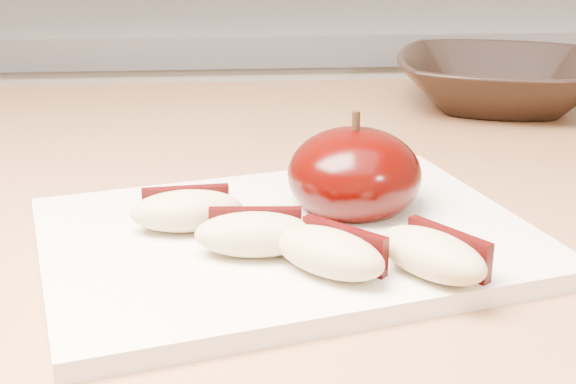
{
  "coord_description": "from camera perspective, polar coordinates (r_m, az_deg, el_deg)",
  "views": [
    {
      "loc": [
        0.02,
        -0.1,
        1.1
      ],
      "look_at": [
        0.05,
        0.35,
        0.94
      ],
      "focal_mm": 50.0,
      "sensor_mm": 36.0,
      "label": 1
    }
  ],
  "objects": [
    {
      "name": "apple_wedge_d",
      "position": [
        0.44,
        10.31,
        -4.35
      ],
      "size": [
        0.07,
        0.07,
        0.02
      ],
      "rotation": [
        0.0,
        0.0,
        -0.93
      ],
      "color": "tan",
      "rests_on": "cutting_board"
    },
    {
      "name": "bowl",
      "position": [
        0.85,
        14.87,
        7.61
      ],
      "size": [
        0.26,
        0.26,
        0.05
      ],
      "primitive_type": "imported",
      "rotation": [
        0.0,
        0.0,
        -0.26
      ],
      "color": "black",
      "rests_on": "island_counter"
    },
    {
      "name": "back_cabinet",
      "position": [
        1.44,
        -4.58,
        -5.66
      ],
      "size": [
        2.4,
        0.62,
        0.94
      ],
      "color": "silver",
      "rests_on": "ground"
    },
    {
      "name": "apple_wedge_c",
      "position": [
        0.43,
        3.05,
        -4.26
      ],
      "size": [
        0.07,
        0.07,
        0.02
      ],
      "rotation": [
        0.0,
        0.0,
        -0.75
      ],
      "color": "tan",
      "rests_on": "cutting_board"
    },
    {
      "name": "apple_wedge_b",
      "position": [
        0.45,
        -2.38,
        -2.96
      ],
      "size": [
        0.07,
        0.04,
        0.02
      ],
      "rotation": [
        0.0,
        0.0,
        -0.06
      ],
      "color": "tan",
      "rests_on": "cutting_board"
    },
    {
      "name": "apple_wedge_a",
      "position": [
        0.49,
        -7.21,
        -1.28
      ],
      "size": [
        0.07,
        0.04,
        0.02
      ],
      "rotation": [
        0.0,
        0.0,
        0.09
      ],
      "color": "tan",
      "rests_on": "cutting_board"
    },
    {
      "name": "cutting_board",
      "position": [
        0.49,
        -0.0,
        -3.37
      ],
      "size": [
        0.34,
        0.28,
        0.01
      ],
      "primitive_type": "cube",
      "rotation": [
        0.0,
        0.0,
        0.26
      ],
      "color": "silver",
      "rests_on": "island_counter"
    },
    {
      "name": "apple_half",
      "position": [
        0.52,
        4.74,
        1.24
      ],
      "size": [
        0.11,
        0.11,
        0.07
      ],
      "rotation": [
        0.0,
        0.0,
        -0.28
      ],
      "color": "black",
      "rests_on": "cutting_board"
    }
  ]
}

